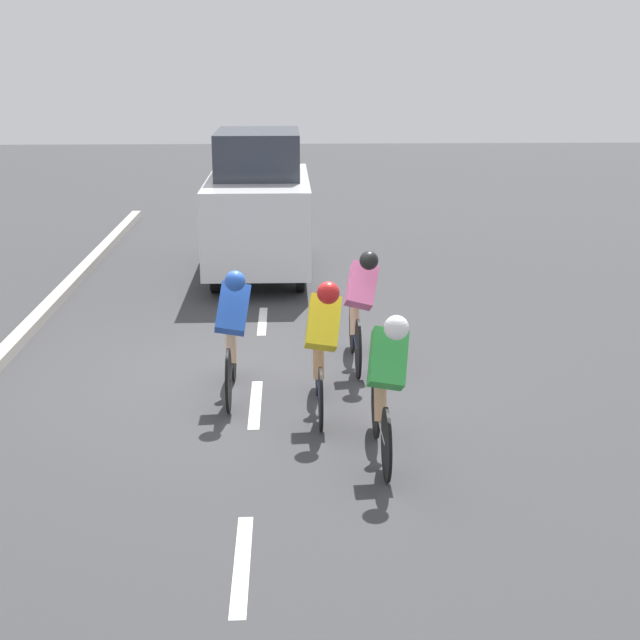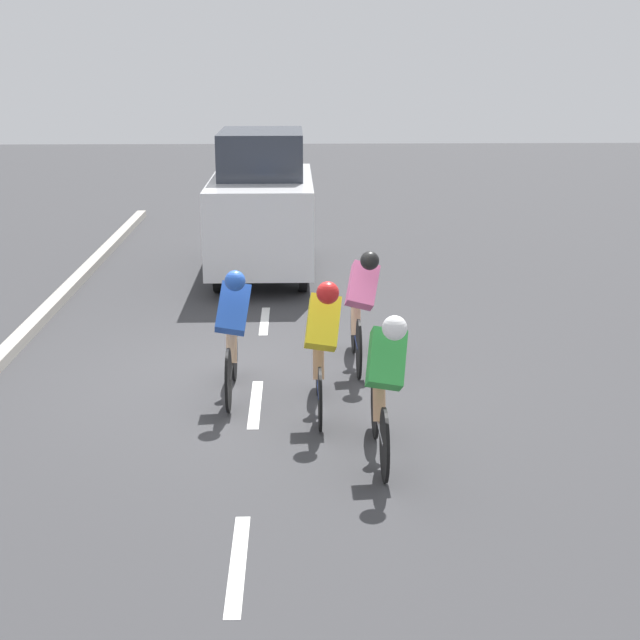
# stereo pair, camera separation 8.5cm
# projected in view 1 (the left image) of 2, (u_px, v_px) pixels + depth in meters

# --- Properties ---
(ground_plane) EXTENTS (60.00, 60.00, 0.00)m
(ground_plane) POSITION_uv_depth(u_px,v_px,m) (257.00, 382.00, 10.39)
(ground_plane) COLOR #38383A
(lane_stripe_near) EXTENTS (0.12, 1.40, 0.01)m
(lane_stripe_near) POSITION_uv_depth(u_px,v_px,m) (242.00, 563.00, 6.65)
(lane_stripe_near) COLOR white
(lane_stripe_near) RESTS_ON ground
(lane_stripe_mid) EXTENTS (0.12, 1.40, 0.01)m
(lane_stripe_mid) POSITION_uv_depth(u_px,v_px,m) (255.00, 404.00, 9.71)
(lane_stripe_mid) COLOR white
(lane_stripe_mid) RESTS_ON ground
(lane_stripe_far) EXTENTS (0.12, 1.40, 0.01)m
(lane_stripe_far) POSITION_uv_depth(u_px,v_px,m) (263.00, 321.00, 12.78)
(lane_stripe_far) COLOR white
(lane_stripe_far) RESTS_ON ground
(cyclist_blue) EXTENTS (0.41, 1.66, 1.50)m
(cyclist_blue) POSITION_uv_depth(u_px,v_px,m) (232.00, 330.00, 9.70)
(cyclist_blue) COLOR black
(cyclist_blue) RESTS_ON ground
(cyclist_yellow) EXTENTS (0.40, 1.64, 1.50)m
(cyclist_yellow) POSITION_uv_depth(u_px,v_px,m) (322.00, 342.00, 9.23)
(cyclist_yellow) COLOR black
(cyclist_yellow) RESTS_ON ground
(cyclist_pink) EXTENTS (0.44, 1.66, 1.49)m
(cyclist_pink) POSITION_uv_depth(u_px,v_px,m) (359.00, 305.00, 10.69)
(cyclist_pink) COLOR black
(cyclist_pink) RESTS_ON ground
(cyclist_green) EXTENTS (0.40, 1.62, 1.48)m
(cyclist_green) POSITION_uv_depth(u_px,v_px,m) (386.00, 382.00, 8.15)
(cyclist_green) COLOR black
(cyclist_green) RESTS_ON ground
(support_car) EXTENTS (1.70, 3.87, 2.45)m
(support_car) POSITION_uv_depth(u_px,v_px,m) (259.00, 206.00, 15.25)
(support_car) COLOR black
(support_car) RESTS_ON ground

